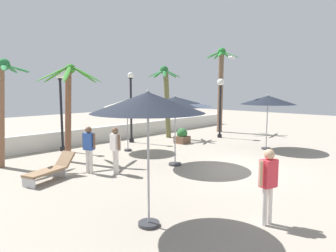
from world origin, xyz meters
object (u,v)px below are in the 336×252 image
patio_umbrella_3 (148,104)px  palm_tree_0 (2,99)px  guest_0 (115,146)px  lamp_post_2 (61,104)px  lamp_post_1 (131,102)px  planter (182,136)px  patio_umbrella_1 (268,100)px  palm_tree_2 (166,93)px  guest_2 (89,145)px  guest_1 (268,179)px  palm_tree_3 (69,98)px  lounge_chair_0 (51,169)px  palm_tree_1 (221,81)px  patio_umbrella_0 (127,103)px  patio_umbrella_2 (175,102)px  seagull_0 (232,57)px  lamp_post_0 (220,97)px

patio_umbrella_3 → palm_tree_0: size_ratio=0.72×
palm_tree_0 → guest_0: 4.96m
lamp_post_2 → lamp_post_1: bearing=-9.4°
lamp_post_2 → planter: (5.65, -2.98, -1.93)m
patio_umbrella_1 → patio_umbrella_3: size_ratio=0.91×
palm_tree_2 → guest_2: bearing=-156.3°
guest_1 → palm_tree_3: bearing=89.0°
guest_2 → planter: bearing=11.9°
lounge_chair_0 → patio_umbrella_1: bearing=-17.0°
palm_tree_1 → patio_umbrella_1: bearing=-125.9°
palm_tree_0 → guest_2: palm_tree_0 is taller
lounge_chair_0 → planter: 8.46m
lamp_post_2 → planter: lamp_post_2 is taller
palm_tree_2 → palm_tree_3: size_ratio=1.09×
patio_umbrella_3 → planter: patio_umbrella_3 is taller
palm_tree_1 → guest_1: 15.24m
patio_umbrella_0 → guest_1: bearing=-110.1°
planter → lounge_chair_0: bearing=-171.5°
guest_1 → palm_tree_1: bearing=37.0°
palm_tree_1 → planter: palm_tree_1 is taller
patio_umbrella_0 → palm_tree_1: bearing=2.4°
patio_umbrella_3 → palm_tree_1: size_ratio=0.52×
palm_tree_0 → palm_tree_3: (2.23, -1.10, 0.01)m
patio_umbrella_2 → palm_tree_0: size_ratio=0.69×
patio_umbrella_0 → patio_umbrella_3: 8.42m
patio_umbrella_0 → palm_tree_0: size_ratio=0.61×
patio_umbrella_2 → palm_tree_1: 10.21m
patio_umbrella_3 → patio_umbrella_1: bearing=10.6°
seagull_0 → lounge_chair_0: bearing=172.7°
palm_tree_2 → seagull_0: (0.30, -4.39, 1.87)m
patio_umbrella_0 → planter: bearing=-9.6°
patio_umbrella_0 → palm_tree_1: (8.83, 0.38, 1.24)m
palm_tree_1 → patio_umbrella_2: bearing=-157.1°
patio_umbrella_3 → palm_tree_1: (13.85, 7.12, 0.84)m
palm_tree_0 → planter: palm_tree_0 is taller
lamp_post_1 → guest_2: bearing=-144.1°
lounge_chair_0 → guest_0: 2.30m
guest_0 → guest_1: 5.87m
lamp_post_1 → palm_tree_1: bearing=-10.9°
palm_tree_2 → lamp_post_2: (-6.40, 1.05, -0.50)m
lamp_post_0 → guest_0: lamp_post_0 is taller
patio_umbrella_3 → seagull_0: bearing=21.2°
lamp_post_1 → planter: size_ratio=4.69×
patio_umbrella_3 → lamp_post_2: lamp_post_2 is taller
patio_umbrella_3 → seagull_0: seagull_0 is taller
patio_umbrella_0 → palm_tree_0: bearing=166.5°
guest_1 → seagull_0: 10.20m
lamp_post_2 → patio_umbrella_2: bearing=-74.6°
lounge_chair_0 → seagull_0: bearing=-7.3°
patio_umbrella_2 → palm_tree_3: (-2.48, 3.74, 0.15)m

